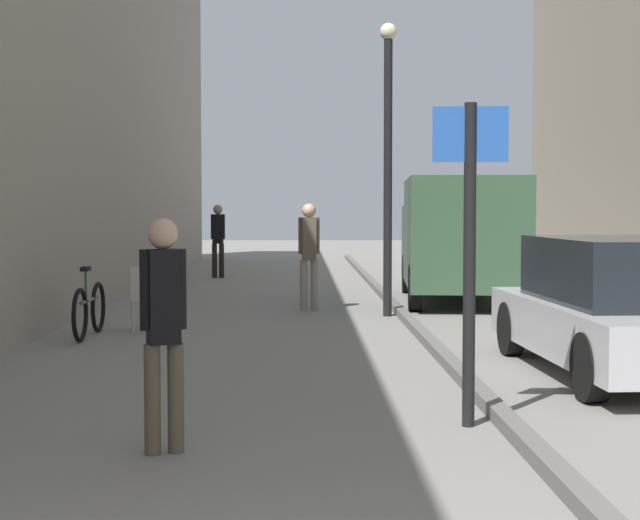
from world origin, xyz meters
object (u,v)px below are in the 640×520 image
at_px(pedestrian_far_crossing, 309,249).
at_px(lamp_post, 388,150).
at_px(parked_car, 622,308).
at_px(delivery_van, 460,236).
at_px(street_sign_post, 470,235).
at_px(cafe_chair_near_window, 146,294).
at_px(pedestrian_main_foreground, 218,236).
at_px(bicycle_leaning, 89,310).
at_px(pedestrian_mid_block, 163,318).

distance_m(pedestrian_far_crossing, lamp_post, 2.29).
distance_m(parked_car, lamp_post, 6.35).
relative_size(delivery_van, street_sign_post, 2.10).
distance_m(parked_car, cafe_chair_near_window, 6.76).
distance_m(street_sign_post, lamp_post, 8.18).
height_order(pedestrian_main_foreground, parked_car, pedestrian_main_foreground).
bearing_deg(bicycle_leaning, pedestrian_mid_block, -72.15).
xyz_separation_m(parked_car, street_sign_post, (-2.05, -2.41, 0.83)).
distance_m(pedestrian_mid_block, bicycle_leaning, 6.68).
bearing_deg(cafe_chair_near_window, pedestrian_far_crossing, 40.10).
xyz_separation_m(pedestrian_far_crossing, parked_car, (3.26, -6.62, -0.36)).
distance_m(pedestrian_mid_block, lamp_post, 9.40).
height_order(delivery_van, parked_car, delivery_van).
xyz_separation_m(pedestrian_main_foreground, delivery_van, (5.12, -6.51, 0.17)).
xyz_separation_m(delivery_van, lamp_post, (-1.59, -2.49, 1.48)).
xyz_separation_m(bicycle_leaning, cafe_chair_near_window, (0.68, 0.61, 0.17)).
relative_size(parked_car, cafe_chair_near_window, 4.54).
relative_size(delivery_van, cafe_chair_near_window, 5.82).
bearing_deg(pedestrian_main_foreground, pedestrian_far_crossing, -64.61).
relative_size(lamp_post, bicycle_leaning, 2.69).
bearing_deg(pedestrian_mid_block, parked_car, 17.14).
bearing_deg(pedestrian_mid_block, delivery_van, 51.45).
bearing_deg(cafe_chair_near_window, bicycle_leaning, -148.43).
bearing_deg(parked_car, pedestrian_main_foreground, 108.42).
bearing_deg(delivery_van, pedestrian_mid_block, -104.95).
height_order(delivery_van, cafe_chair_near_window, delivery_van).
bearing_deg(parked_car, cafe_chair_near_window, 144.04).
xyz_separation_m(pedestrian_main_foreground, lamp_post, (3.54, -9.00, 1.64)).
xyz_separation_m(pedestrian_mid_block, lamp_post, (2.40, 8.92, 1.75)).
distance_m(pedestrian_main_foreground, delivery_van, 8.29).
bearing_deg(street_sign_post, bicycle_leaning, -47.68).
bearing_deg(pedestrian_main_foreground, lamp_post, -58.81).
xyz_separation_m(pedestrian_mid_block, cafe_chair_near_window, (-1.24, 6.99, -0.43)).
relative_size(parked_car, street_sign_post, 1.64).
relative_size(pedestrian_mid_block, delivery_van, 0.31).
bearing_deg(parked_car, bicycle_leaning, 151.28).
distance_m(pedestrian_main_foreground, cafe_chair_near_window, 10.94).
distance_m(pedestrian_far_crossing, cafe_chair_near_window, 3.75).
relative_size(pedestrian_far_crossing, lamp_post, 0.39).
distance_m(delivery_van, cafe_chair_near_window, 6.88).
bearing_deg(pedestrian_mid_block, pedestrian_main_foreground, 74.35).
height_order(pedestrian_far_crossing, parked_car, pedestrian_far_crossing).
relative_size(parked_car, bicycle_leaning, 2.41).
bearing_deg(street_sign_post, cafe_chair_near_window, -55.03).
height_order(street_sign_post, cafe_chair_near_window, street_sign_post).
distance_m(pedestrian_main_foreground, parked_car, 15.69).
bearing_deg(delivery_van, bicycle_leaning, -135.25).
distance_m(bicycle_leaning, cafe_chair_near_window, 0.93).
bearing_deg(bicycle_leaning, pedestrian_main_foreground, 87.26).
bearing_deg(bicycle_leaning, lamp_post, 31.59).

